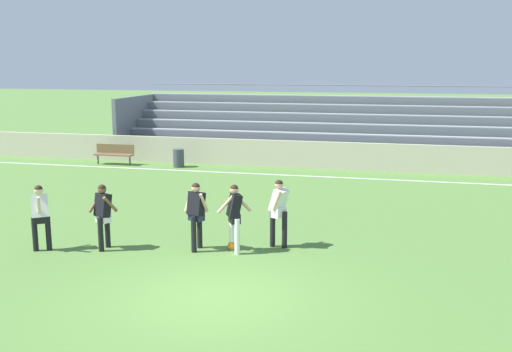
{
  "coord_description": "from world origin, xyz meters",
  "views": [
    {
      "loc": [
        3.28,
        -10.25,
        4.49
      ],
      "look_at": [
        -0.42,
        5.29,
        1.38
      ],
      "focal_mm": 41.06,
      "sensor_mm": 36.0,
      "label": 1
    }
  ],
  "objects_px": {
    "bench_near_bin": "(114,152)",
    "player_white_wide_right": "(279,207)",
    "player_white_dropping_back": "(40,212)",
    "player_dark_pressing_high": "(103,211)",
    "player_dark_wide_left": "(234,212)",
    "bleacher_stand": "(341,127)",
    "soccer_ball": "(232,245)",
    "player_dark_trailing_run": "(196,210)",
    "trash_bin": "(179,158)"
  },
  "relations": [
    {
      "from": "bench_near_bin",
      "to": "player_white_dropping_back",
      "type": "height_order",
      "value": "player_white_dropping_back"
    },
    {
      "from": "trash_bin",
      "to": "soccer_ball",
      "type": "relative_size",
      "value": 3.58
    },
    {
      "from": "bleacher_stand",
      "to": "soccer_ball",
      "type": "xyz_separation_m",
      "value": [
        -1.25,
        -14.92,
        -1.37
      ]
    },
    {
      "from": "player_white_wide_right",
      "to": "bleacher_stand",
      "type": "bearing_deg",
      "value": 89.25
    },
    {
      "from": "bleacher_stand",
      "to": "player_white_wide_right",
      "type": "height_order",
      "value": "bleacher_stand"
    },
    {
      "from": "player_dark_pressing_high",
      "to": "bench_near_bin",
      "type": "bearing_deg",
      "value": 115.66
    },
    {
      "from": "bleacher_stand",
      "to": "soccer_ball",
      "type": "height_order",
      "value": "bleacher_stand"
    },
    {
      "from": "player_dark_pressing_high",
      "to": "player_white_dropping_back",
      "type": "bearing_deg",
      "value": -163.06
    },
    {
      "from": "bench_near_bin",
      "to": "player_white_dropping_back",
      "type": "xyz_separation_m",
      "value": [
        3.95,
        -11.62,
        0.41
      ]
    },
    {
      "from": "bench_near_bin",
      "to": "player_dark_pressing_high",
      "type": "distance_m",
      "value": 12.42
    },
    {
      "from": "trash_bin",
      "to": "player_white_wide_right",
      "type": "distance_m",
      "value": 11.99
    },
    {
      "from": "bleacher_stand",
      "to": "trash_bin",
      "type": "bearing_deg",
      "value": -146.72
    },
    {
      "from": "player_white_wide_right",
      "to": "bench_near_bin",
      "type": "bearing_deg",
      "value": 133.35
    },
    {
      "from": "bench_near_bin",
      "to": "player_white_dropping_back",
      "type": "distance_m",
      "value": 12.28
    },
    {
      "from": "bleacher_stand",
      "to": "player_white_dropping_back",
      "type": "xyz_separation_m",
      "value": [
        -5.72,
        -16.02,
        -0.52
      ]
    },
    {
      "from": "trash_bin",
      "to": "player_dark_trailing_run",
      "type": "bearing_deg",
      "value": -67.03
    },
    {
      "from": "player_dark_wide_left",
      "to": "player_dark_pressing_high",
      "type": "bearing_deg",
      "value": -170.45
    },
    {
      "from": "player_dark_wide_left",
      "to": "player_white_dropping_back",
      "type": "bearing_deg",
      "value": -168.1
    },
    {
      "from": "player_white_dropping_back",
      "to": "player_dark_pressing_high",
      "type": "height_order",
      "value": "same"
    },
    {
      "from": "player_dark_trailing_run",
      "to": "player_dark_pressing_high",
      "type": "relative_size",
      "value": 1.03
    },
    {
      "from": "bleacher_stand",
      "to": "bench_near_bin",
      "type": "height_order",
      "value": "bleacher_stand"
    },
    {
      "from": "player_white_dropping_back",
      "to": "player_dark_pressing_high",
      "type": "relative_size",
      "value": 1.0
    },
    {
      "from": "trash_bin",
      "to": "player_white_dropping_back",
      "type": "relative_size",
      "value": 0.49
    },
    {
      "from": "bleacher_stand",
      "to": "soccer_ball",
      "type": "bearing_deg",
      "value": -94.78
    },
    {
      "from": "bench_near_bin",
      "to": "player_dark_pressing_high",
      "type": "xyz_separation_m",
      "value": [
        5.38,
        -11.19,
        0.41
      ]
    },
    {
      "from": "player_dark_trailing_run",
      "to": "player_white_dropping_back",
      "type": "distance_m",
      "value": 3.75
    },
    {
      "from": "bench_near_bin",
      "to": "player_white_wide_right",
      "type": "relative_size",
      "value": 1.06
    },
    {
      "from": "bleacher_stand",
      "to": "bench_near_bin",
      "type": "xyz_separation_m",
      "value": [
        -9.67,
        -4.4,
        -0.93
      ]
    },
    {
      "from": "soccer_ball",
      "to": "bench_near_bin",
      "type": "bearing_deg",
      "value": 128.68
    },
    {
      "from": "player_white_dropping_back",
      "to": "player_dark_pressing_high",
      "type": "distance_m",
      "value": 1.49
    },
    {
      "from": "player_dark_pressing_high",
      "to": "player_dark_wide_left",
      "type": "bearing_deg",
      "value": 9.55
    },
    {
      "from": "player_dark_trailing_run",
      "to": "player_dark_pressing_high",
      "type": "bearing_deg",
      "value": -168.0
    },
    {
      "from": "player_dark_trailing_run",
      "to": "player_white_dropping_back",
      "type": "height_order",
      "value": "player_dark_trailing_run"
    },
    {
      "from": "soccer_ball",
      "to": "player_white_dropping_back",
      "type": "bearing_deg",
      "value": -166.16
    },
    {
      "from": "bench_near_bin",
      "to": "player_white_wide_right",
      "type": "distance_m",
      "value": 13.82
    },
    {
      "from": "bench_near_bin",
      "to": "soccer_ball",
      "type": "height_order",
      "value": "bench_near_bin"
    },
    {
      "from": "trash_bin",
      "to": "soccer_ball",
      "type": "xyz_separation_m",
      "value": [
        5.39,
        -10.56,
        -0.28
      ]
    },
    {
      "from": "player_dark_trailing_run",
      "to": "player_dark_wide_left",
      "type": "bearing_deg",
      "value": 3.63
    },
    {
      "from": "player_white_dropping_back",
      "to": "soccer_ball",
      "type": "xyz_separation_m",
      "value": [
        4.47,
        1.1,
        -0.85
      ]
    },
    {
      "from": "player_white_wide_right",
      "to": "player_dark_pressing_high",
      "type": "distance_m",
      "value": 4.26
    },
    {
      "from": "bleacher_stand",
      "to": "player_dark_trailing_run",
      "type": "bearing_deg",
      "value": -97.83
    },
    {
      "from": "player_dark_wide_left",
      "to": "player_dark_trailing_run",
      "type": "distance_m",
      "value": 0.94
    },
    {
      "from": "soccer_ball",
      "to": "trash_bin",
      "type": "bearing_deg",
      "value": 117.04
    },
    {
      "from": "bleacher_stand",
      "to": "player_white_dropping_back",
      "type": "distance_m",
      "value": 17.02
    },
    {
      "from": "bleacher_stand",
      "to": "player_dark_wide_left",
      "type": "relative_size",
      "value": 12.9
    },
    {
      "from": "player_dark_pressing_high",
      "to": "soccer_ball",
      "type": "xyz_separation_m",
      "value": [
        3.05,
        0.67,
        -0.85
      ]
    },
    {
      "from": "player_white_wide_right",
      "to": "soccer_ball",
      "type": "bearing_deg",
      "value": -155.62
    },
    {
      "from": "bleacher_stand",
      "to": "player_white_wide_right",
      "type": "bearing_deg",
      "value": -90.75
    },
    {
      "from": "player_white_dropping_back",
      "to": "bleacher_stand",
      "type": "bearing_deg",
      "value": 70.35
    },
    {
      "from": "bleacher_stand",
      "to": "player_dark_pressing_high",
      "type": "relative_size",
      "value": 13.24
    }
  ]
}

